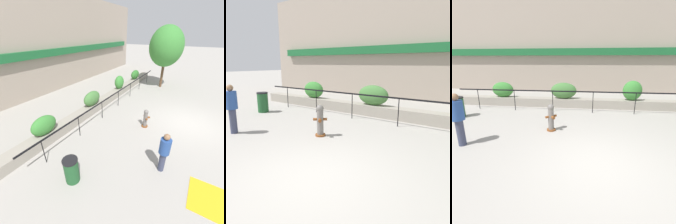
% 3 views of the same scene
% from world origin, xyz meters
% --- Properties ---
extents(ground_plane, '(120.00, 120.00, 0.00)m').
position_xyz_m(ground_plane, '(0.00, 0.00, 0.00)').
color(ground_plane, '#9E9991').
extents(building_facade, '(30.00, 1.36, 8.00)m').
position_xyz_m(building_facade, '(0.00, 11.98, 3.99)').
color(building_facade, gray).
rests_on(building_facade, ground).
extents(planter_wall_low, '(18.00, 0.70, 0.50)m').
position_xyz_m(planter_wall_low, '(0.00, 6.00, 0.25)').
color(planter_wall_low, gray).
rests_on(planter_wall_low, ground).
extents(fence_railing_segment, '(15.00, 0.05, 1.15)m').
position_xyz_m(fence_railing_segment, '(-0.00, 4.90, 1.02)').
color(fence_railing_segment, black).
rests_on(fence_railing_segment, ground).
extents(hedge_bush_0, '(1.32, 0.62, 0.92)m').
position_xyz_m(hedge_bush_0, '(-5.47, 6.00, 0.96)').
color(hedge_bush_0, '#387F33').
rests_on(hedge_bush_0, planter_wall_low).
extents(hedge_bush_1, '(1.52, 0.66, 0.94)m').
position_xyz_m(hedge_bush_1, '(-1.69, 6.00, 0.97)').
color(hedge_bush_1, '#427538').
rests_on(hedge_bush_1, planter_wall_low).
extents(fire_hydrant, '(0.50, 0.50, 1.08)m').
position_xyz_m(fire_hydrant, '(-1.70, 2.23, 0.55)').
color(fire_hydrant, brown).
rests_on(fire_hydrant, ground).
extents(pedestrian, '(0.54, 0.54, 1.73)m').
position_xyz_m(pedestrian, '(-4.38, 0.63, 0.99)').
color(pedestrian, '#383D56').
rests_on(pedestrian, ground).
extents(trash_bin, '(0.55, 0.55, 1.01)m').
position_xyz_m(trash_bin, '(-6.50, 3.33, 0.51)').
color(trash_bin, '#1E5128').
rests_on(trash_bin, ground).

